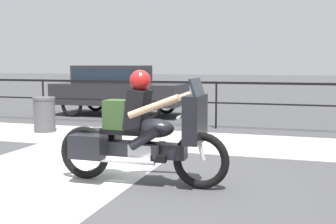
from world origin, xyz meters
The scene contains 7 objects.
ground_plane centered at (0.00, 0.00, 0.00)m, with size 120.00×120.00×0.00m, color #424244.
sidewalk_band centered at (0.00, 3.40, 0.01)m, with size 44.00×2.40×0.01m, color #B7B2A8.
crosswalk_band centered at (-1.64, -0.20, 0.00)m, with size 2.98×6.00×0.01m, color silver.
fence_railing centered at (0.00, 5.36, 0.95)m, with size 36.00×0.05×1.21m.
motorcycle centered at (-0.06, 0.08, 0.70)m, with size 2.47×0.76×1.57m.
parked_car centered at (-3.58, 7.25, 0.92)m, with size 4.18×1.78×1.60m.
trash_bin centered at (-3.89, 3.57, 0.43)m, with size 0.53×0.53×0.85m.
Camera 1 is at (1.96, -5.25, 1.65)m, focal length 45.00 mm.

